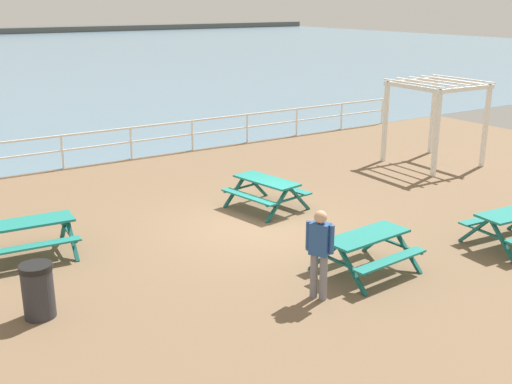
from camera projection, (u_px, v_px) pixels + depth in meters
The scene contains 8 objects.
ground_plane at pixel (258, 230), 14.73m from camera, with size 30.00×24.00×0.20m, color brown.
seaward_railing at pixel (131, 137), 20.67m from camera, with size 23.07×0.07×1.08m.
picnic_table_near_left at pixel (29, 230), 12.79m from camera, with size 1.91×1.66×0.80m.
picnic_table_near_right at pixel (266, 187), 15.75m from camera, with size 1.80×2.03×0.80m.
picnic_table_mid_centre at pixel (366, 244), 12.06m from camera, with size 1.92×1.67×0.80m.
visitor at pixel (319, 249), 10.86m from camera, with size 0.36×0.48×1.66m.
lattice_pergola at pixel (436, 103), 19.71m from camera, with size 2.50×2.62×2.70m.
litter_bin at pixel (38, 291), 10.35m from camera, with size 0.55×0.55×0.95m.
Camera 1 is at (-7.58, -11.54, 5.12)m, focal length 43.56 mm.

